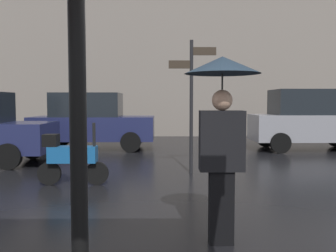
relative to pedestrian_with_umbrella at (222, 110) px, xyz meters
name	(u,v)px	position (x,y,z in m)	size (l,w,h in m)	color
pedestrian_with_umbrella	(222,110)	(0.00, 0.00, 0.00)	(0.86, 0.86, 2.15)	black
parked_scooter	(71,157)	(-2.50, 3.06, -0.99)	(1.40, 0.32, 1.23)	black
parked_car_left	(309,120)	(4.35, 8.36, -0.51)	(4.02, 1.84, 2.08)	gray
parked_car_right	(92,121)	(-3.17, 8.66, -0.55)	(4.20, 1.88, 1.96)	#1E234C
street_signpost	(192,93)	(-0.02, 4.24, 0.30)	(1.08, 0.08, 3.05)	black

